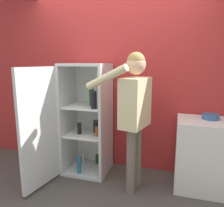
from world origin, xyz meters
TOP-DOWN VIEW (x-y plane):
  - ground_plane at (0.00, 0.00)m, footprint 12.00×12.00m
  - wall_back at (0.00, 0.98)m, footprint 7.00×0.06m
  - refrigerator at (-0.44, 0.56)m, footprint 0.77×1.17m
  - person at (0.38, 0.36)m, footprint 0.73×0.56m
  - counter at (1.21, 0.64)m, footprint 0.67×0.57m
  - bowl at (1.27, 0.72)m, footprint 0.20×0.20m

SIDE VIEW (x-z plane):
  - ground_plane at x=0.00m, z-range 0.00..0.00m
  - counter at x=1.21m, z-range 0.00..0.88m
  - refrigerator at x=-0.44m, z-range -0.01..1.55m
  - bowl at x=1.27m, z-range 0.88..0.95m
  - person at x=0.38m, z-range 0.23..1.92m
  - wall_back at x=0.00m, z-range 0.00..2.55m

